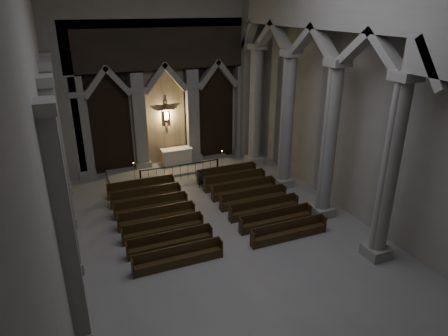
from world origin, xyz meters
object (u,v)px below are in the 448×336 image
at_px(altar, 177,156).
at_px(candle_stand_left, 135,178).
at_px(worshipper, 201,179).
at_px(altar_rail, 180,169).
at_px(candle_stand_right, 222,166).
at_px(pews, 207,209).

height_order(altar, candle_stand_left, candle_stand_left).
bearing_deg(worshipper, altar_rail, 113.29).
bearing_deg(altar, worshipper, -85.30).
distance_m(candle_stand_left, candle_stand_right, 5.70).
relative_size(candle_stand_right, worshipper, 1.28).
relative_size(candle_stand_left, candle_stand_right, 0.95).
distance_m(altar_rail, pews, 4.89).
xyz_separation_m(candle_stand_right, worshipper, (-2.10, -1.82, 0.18)).
distance_m(altar, candle_stand_left, 3.80).
distance_m(candle_stand_right, pews, 5.82).
xyz_separation_m(candle_stand_right, pews, (-2.90, -5.04, -0.11)).
distance_m(altar, altar_rail, 2.42).
distance_m(altar_rail, candle_stand_left, 2.83).
bearing_deg(worshipper, pews, -106.67).
xyz_separation_m(pews, worshipper, (0.81, 3.22, 0.29)).
relative_size(candle_stand_left, pews, 0.15).
height_order(altar_rail, worshipper, worshipper).
bearing_deg(worshipper, altar, 92.07).
bearing_deg(candle_stand_right, pews, -119.95).
xyz_separation_m(altar_rail, worshipper, (0.81, -1.66, -0.09)).
distance_m(candle_stand_left, pews, 6.01).
height_order(altar_rail, candle_stand_right, candle_stand_right).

